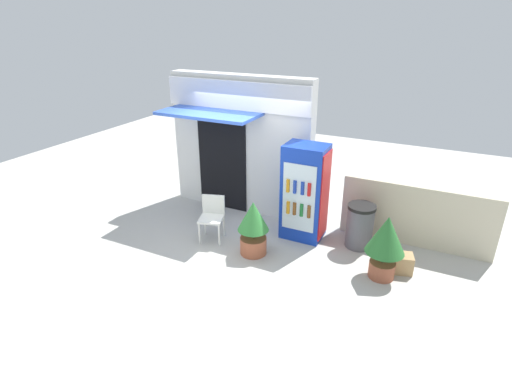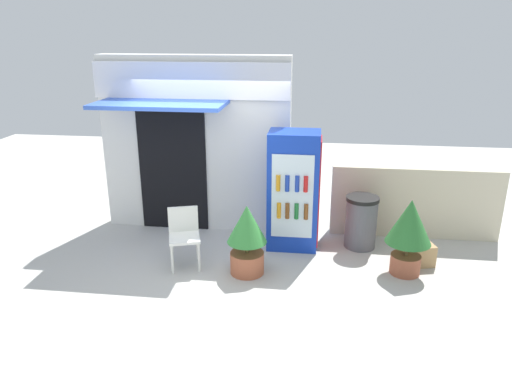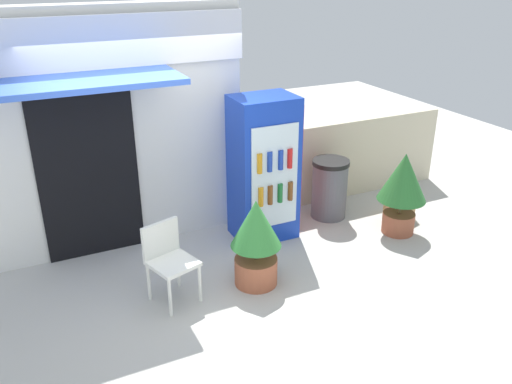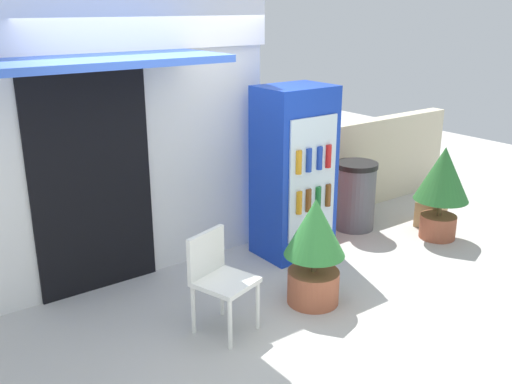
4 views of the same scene
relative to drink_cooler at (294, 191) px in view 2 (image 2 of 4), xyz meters
name	(u,v)px [view 2 (image 2 of 4)]	position (x,y,z in m)	size (l,w,h in m)	color
ground	(198,264)	(-1.33, -0.80, -0.91)	(16.00, 16.00, 0.00)	beige
storefront_building	(194,141)	(-1.67, 0.60, 0.58)	(3.10, 1.24, 2.86)	silver
drink_cooler	(294,191)	(0.00, 0.00, 0.00)	(0.78, 0.64, 1.82)	#1438B2
plastic_chair	(184,232)	(-1.51, -0.82, -0.41)	(0.54, 0.55, 0.84)	white
potted_plant_near_shop	(247,236)	(-0.58, -0.97, -0.35)	(0.55, 0.55, 1.00)	#AD5B3D
potted_plant_curbside	(409,229)	(1.61, -0.71, -0.24)	(0.62, 0.62, 1.09)	#995138
trash_bin	(361,222)	(1.05, 0.09, -0.50)	(0.50, 0.50, 0.82)	#595960
stone_boundary_wall	(415,202)	(1.93, 0.63, -0.33)	(2.68, 0.20, 1.16)	beige
cardboard_box	(421,254)	(1.87, -0.41, -0.75)	(0.35, 0.29, 0.32)	tan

